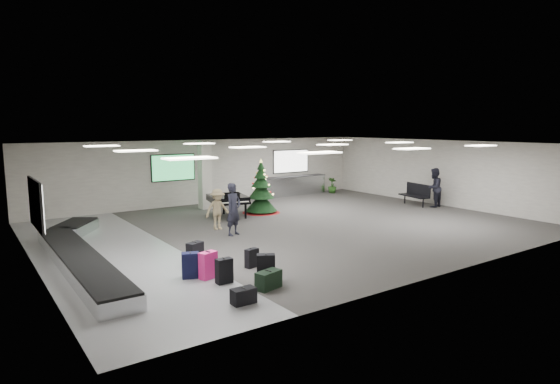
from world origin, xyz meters
TOP-DOWN VIEW (x-y plane):
  - ground at (0.00, 0.00)m, footprint 18.00×18.00m
  - room_envelope at (-0.38, 0.67)m, footprint 18.02×14.02m
  - baggage_carousel at (-7.84, -0.08)m, footprint 2.28×9.71m
  - service_counter at (5.00, 6.65)m, footprint 4.05×0.65m
  - suitcase_0 at (-5.30, -4.31)m, footprint 0.41×0.23m
  - suitcase_1 at (-4.36, -4.79)m, footprint 0.51×0.44m
  - pink_suitcase at (-5.46, -3.75)m, footprint 0.50×0.37m
  - suitcase_3 at (-4.05, -3.56)m, footprint 0.39×0.27m
  - navy_suitcase at (-5.82, -3.46)m, footprint 0.50×0.39m
  - green_duffel at (-4.60, -5.26)m, footprint 0.72×0.48m
  - suitcase_7 at (-3.97, -3.49)m, footprint 0.37×0.23m
  - suitcase_8 at (-5.28, -2.57)m, footprint 0.53×0.42m
  - black_duffel at (-5.59, -5.75)m, footprint 0.54×0.30m
  - christmas_tree at (0.60, 3.21)m, footprint 1.71×1.71m
  - grand_piano at (-1.10, 3.17)m, footprint 1.83×2.18m
  - bench at (7.88, 0.50)m, footprint 0.90×1.77m
  - traveler_a at (-2.55, 0.10)m, footprint 0.81×0.68m
  - traveler_b at (-2.59, 1.27)m, footprint 1.00×0.58m
  - traveler_bench at (8.20, -0.32)m, footprint 1.06×0.90m
  - potted_plant_left at (2.85, 6.46)m, footprint 0.53×0.56m
  - potted_plant_right at (7.32, 6.03)m, footprint 0.67×0.67m

SIDE VIEW (x-z plane):
  - ground at x=0.00m, z-range 0.00..0.00m
  - black_duffel at x=-5.59m, z-range -0.01..0.36m
  - baggage_carousel at x=-7.84m, z-range 0.00..0.43m
  - green_duffel at x=-4.60m, z-range -0.01..0.45m
  - suitcase_7 at x=-3.97m, z-range -0.01..0.51m
  - suitcase_3 at x=-4.05m, z-range -0.01..0.54m
  - suitcase_0 at x=-5.30m, z-range -0.01..0.64m
  - navy_suitcase at x=-5.82m, z-range -0.01..0.68m
  - suitcase_8 at x=-5.28m, z-range -0.01..0.69m
  - pink_suitcase at x=-5.46m, z-range -0.01..0.72m
  - suitcase_1 at x=-4.36m, z-range -0.01..0.72m
  - potted_plant_left at x=2.85m, z-range 0.00..0.80m
  - potted_plant_right at x=7.32m, z-range 0.00..0.91m
  - service_counter at x=5.00m, z-range 0.01..1.09m
  - bench at x=7.88m, z-range 0.07..1.14m
  - traveler_b at x=-2.59m, z-range 0.00..1.54m
  - grand_piano at x=-1.10m, z-range 0.23..1.32m
  - christmas_tree at x=0.60m, z-range -0.38..2.05m
  - traveler_a at x=-2.55m, z-range 0.00..1.88m
  - traveler_bench at x=8.20m, z-range 0.00..1.89m
  - room_envelope at x=-0.38m, z-range 0.73..3.94m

